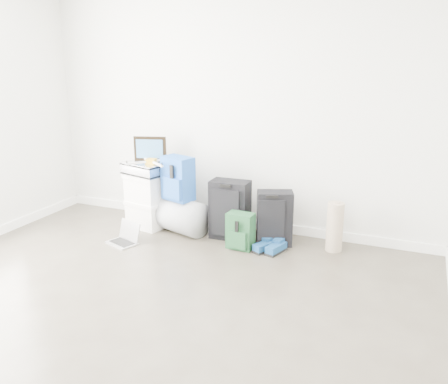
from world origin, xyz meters
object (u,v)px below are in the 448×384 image
at_px(large_suitcase, 230,210).
at_px(carry_on, 274,218).
at_px(boxes_stack, 148,200).
at_px(briefcase, 146,168).
at_px(laptop, 125,238).
at_px(duffel_bag, 180,215).

height_order(large_suitcase, carry_on, large_suitcase).
distance_m(boxes_stack, briefcase, 0.37).
bearing_deg(laptop, boxes_stack, 113.39).
bearing_deg(duffel_bag, briefcase, -164.79).
distance_m(boxes_stack, duffel_bag, 0.43).
xyz_separation_m(briefcase, carry_on, (1.48, 0.04, -0.40)).
bearing_deg(boxes_stack, carry_on, 13.22).
bearing_deg(boxes_stack, laptop, -74.31).
height_order(boxes_stack, briefcase, briefcase).
height_order(briefcase, duffel_bag, briefcase).
height_order(boxes_stack, laptop, boxes_stack).
bearing_deg(briefcase, boxes_stack, 14.78).
bearing_deg(duffel_bag, laptop, -109.46).
bearing_deg(carry_on, large_suitcase, 159.70).
bearing_deg(briefcase, laptop, -71.36).
xyz_separation_m(boxes_stack, carry_on, (1.48, 0.04, -0.03)).
bearing_deg(large_suitcase, duffel_bag, -177.15).
height_order(duffel_bag, carry_on, carry_on).
bearing_deg(duffel_bag, large_suitcase, 22.20).
xyz_separation_m(large_suitcase, laptop, (-0.95, -0.55, -0.26)).
bearing_deg(briefcase, large_suitcase, 16.41).
relative_size(briefcase, duffel_bag, 0.75).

